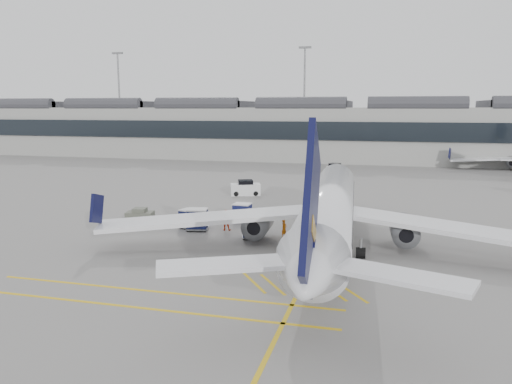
% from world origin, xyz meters
% --- Properties ---
extents(ground, '(220.00, 220.00, 0.00)m').
position_xyz_m(ground, '(0.00, 0.00, 0.00)').
color(ground, gray).
rests_on(ground, ground).
extents(terminal, '(200.00, 20.45, 12.40)m').
position_xyz_m(terminal, '(0.00, 71.93, 6.14)').
color(terminal, '#9E9E99').
rests_on(terminal, ground).
extents(light_masts, '(113.00, 0.60, 25.45)m').
position_xyz_m(light_masts, '(-1.67, 86.00, 14.49)').
color(light_masts, slate).
rests_on(light_masts, ground).
extents(apron_markings, '(0.25, 60.00, 0.01)m').
position_xyz_m(apron_markings, '(10.00, 10.00, 0.01)').
color(apron_markings, gold).
rests_on(apron_markings, ground).
extents(airliner_main, '(36.22, 39.66, 10.54)m').
position_xyz_m(airliner_main, '(10.66, 1.72, 3.10)').
color(airliner_main, white).
rests_on(airliner_main, ground).
extents(belt_loader, '(4.25, 2.06, 1.68)m').
position_xyz_m(belt_loader, '(8.09, 11.36, 0.49)').
color(belt_loader, beige).
rests_on(belt_loader, ground).
extents(baggage_cart_a, '(1.83, 1.64, 1.62)m').
position_xyz_m(baggage_cart_a, '(3.98, 3.44, 0.87)').
color(baggage_cart_a, gray).
rests_on(baggage_cart_a, ground).
extents(baggage_cart_b, '(1.80, 1.52, 1.82)m').
position_xyz_m(baggage_cart_b, '(1.51, 9.25, 0.97)').
color(baggage_cart_b, gray).
rests_on(baggage_cart_b, ground).
extents(baggage_cart_c, '(1.99, 1.79, 1.77)m').
position_xyz_m(baggage_cart_c, '(-2.43, 5.47, 0.95)').
color(baggage_cart_c, gray).
rests_on(baggage_cart_c, ground).
extents(baggage_cart_d, '(2.16, 1.90, 1.99)m').
position_xyz_m(baggage_cart_d, '(-1.45, 4.94, 1.06)').
color(baggage_cart_d, gray).
rests_on(baggage_cart_d, ground).
extents(ramp_agent_a, '(0.58, 0.68, 1.57)m').
position_xyz_m(ramp_agent_a, '(6.62, 4.46, 0.79)').
color(ramp_agent_a, orange).
rests_on(ramp_agent_a, ground).
extents(ramp_agent_b, '(1.02, 0.85, 1.89)m').
position_xyz_m(ramp_agent_b, '(1.02, 5.64, 0.94)').
color(ramp_agent_b, red).
rests_on(ramp_agent_b, ground).
extents(pushback_tug, '(2.79, 2.02, 1.42)m').
position_xyz_m(pushback_tug, '(-7.95, 6.46, 0.63)').
color(pushback_tug, '#535649').
rests_on(pushback_tug, ground).
extents(safety_cone_nose, '(0.38, 0.38, 0.53)m').
position_xyz_m(safety_cone_nose, '(9.21, 18.94, 0.26)').
color(safety_cone_nose, '#F24C0A').
rests_on(safety_cone_nose, ground).
extents(safety_cone_engine, '(0.41, 0.41, 0.56)m').
position_xyz_m(safety_cone_engine, '(16.66, 6.01, 0.28)').
color(safety_cone_engine, '#F24C0A').
rests_on(safety_cone_engine, ground).
extents(service_van_left, '(4.11, 3.00, 1.90)m').
position_xyz_m(service_van_left, '(-2.32, 23.88, 0.85)').
color(service_van_left, silver).
rests_on(service_van_left, ground).
extents(service_van_mid, '(2.60, 3.78, 1.77)m').
position_xyz_m(service_van_mid, '(6.53, 47.83, 0.79)').
color(service_van_mid, silver).
rests_on(service_van_mid, ground).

